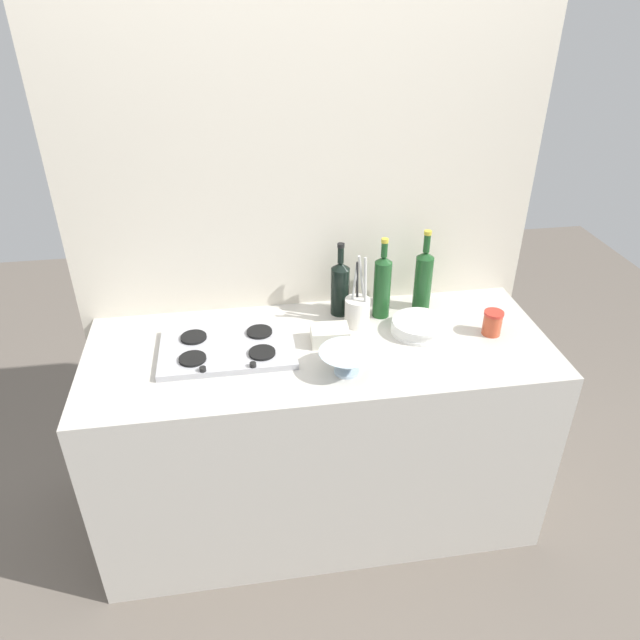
{
  "coord_description": "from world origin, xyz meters",
  "views": [
    {
      "loc": [
        -0.29,
        -1.88,
        2.17
      ],
      "look_at": [
        0.0,
        0.0,
        1.02
      ],
      "focal_mm": 33.25,
      "sensor_mm": 36.0,
      "label": 1
    }
  ],
  "objects_px": {
    "utensil_crock": "(358,310)",
    "plate_stack": "(419,326)",
    "stovetop_hob": "(227,348)",
    "butter_dish": "(330,335)",
    "condiment_jar_front": "(492,323)",
    "wine_bottle_mid_left": "(340,287)",
    "wine_bottle_mid_right": "(382,285)",
    "wine_bottle_leftmost": "(423,279)",
    "mixing_bowl": "(347,361)"
  },
  "relations": [
    {
      "from": "utensil_crock",
      "to": "plate_stack",
      "type": "bearing_deg",
      "value": -21.97
    },
    {
      "from": "stovetop_hob",
      "to": "butter_dish",
      "type": "height_order",
      "value": "butter_dish"
    },
    {
      "from": "condiment_jar_front",
      "to": "wine_bottle_mid_left",
      "type": "bearing_deg",
      "value": 155.83
    },
    {
      "from": "condiment_jar_front",
      "to": "wine_bottle_mid_right",
      "type": "bearing_deg",
      "value": 152.44
    },
    {
      "from": "plate_stack",
      "to": "utensil_crock",
      "type": "xyz_separation_m",
      "value": [
        -0.23,
        0.09,
        0.04
      ]
    },
    {
      "from": "plate_stack",
      "to": "wine_bottle_leftmost",
      "type": "relative_size",
      "value": 0.63
    },
    {
      "from": "stovetop_hob",
      "to": "plate_stack",
      "type": "xyz_separation_m",
      "value": [
        0.76,
        0.02,
        0.01
      ]
    },
    {
      "from": "butter_dish",
      "to": "condiment_jar_front",
      "type": "xyz_separation_m",
      "value": [
        0.65,
        -0.04,
        0.02
      ]
    },
    {
      "from": "stovetop_hob",
      "to": "wine_bottle_mid_left",
      "type": "bearing_deg",
      "value": 24.71
    },
    {
      "from": "wine_bottle_mid_left",
      "to": "condiment_jar_front",
      "type": "bearing_deg",
      "value": -24.17
    },
    {
      "from": "stovetop_hob",
      "to": "plate_stack",
      "type": "relative_size",
      "value": 2.26
    },
    {
      "from": "utensil_crock",
      "to": "butter_dish",
      "type": "bearing_deg",
      "value": -138.95
    },
    {
      "from": "wine_bottle_mid_left",
      "to": "utensil_crock",
      "type": "xyz_separation_m",
      "value": [
        0.05,
        -0.1,
        -0.06
      ]
    },
    {
      "from": "mixing_bowl",
      "to": "condiment_jar_front",
      "type": "distance_m",
      "value": 0.64
    },
    {
      "from": "wine_bottle_mid_left",
      "to": "condiment_jar_front",
      "type": "relative_size",
      "value": 3.18
    },
    {
      "from": "plate_stack",
      "to": "butter_dish",
      "type": "bearing_deg",
      "value": -176.46
    },
    {
      "from": "wine_bottle_mid_left",
      "to": "wine_bottle_mid_right",
      "type": "bearing_deg",
      "value": -15.25
    },
    {
      "from": "stovetop_hob",
      "to": "utensil_crock",
      "type": "distance_m",
      "value": 0.54
    },
    {
      "from": "wine_bottle_mid_right",
      "to": "mixing_bowl",
      "type": "distance_m",
      "value": 0.44
    },
    {
      "from": "mixing_bowl",
      "to": "butter_dish",
      "type": "relative_size",
      "value": 1.4
    },
    {
      "from": "stovetop_hob",
      "to": "plate_stack",
      "type": "bearing_deg",
      "value": 1.71
    },
    {
      "from": "plate_stack",
      "to": "condiment_jar_front",
      "type": "xyz_separation_m",
      "value": [
        0.28,
        -0.06,
        0.02
      ]
    },
    {
      "from": "mixing_bowl",
      "to": "plate_stack",
      "type": "bearing_deg",
      "value": 33.71
    },
    {
      "from": "wine_bottle_mid_left",
      "to": "wine_bottle_leftmost",
      "type": "bearing_deg",
      "value": -2.3
    },
    {
      "from": "stovetop_hob",
      "to": "wine_bottle_mid_left",
      "type": "distance_m",
      "value": 0.53
    },
    {
      "from": "stovetop_hob",
      "to": "wine_bottle_mid_right",
      "type": "xyz_separation_m",
      "value": [
        0.64,
        0.17,
        0.13
      ]
    },
    {
      "from": "wine_bottle_leftmost",
      "to": "mixing_bowl",
      "type": "distance_m",
      "value": 0.58
    },
    {
      "from": "plate_stack",
      "to": "stovetop_hob",
      "type": "bearing_deg",
      "value": -178.29
    },
    {
      "from": "wine_bottle_leftmost",
      "to": "utensil_crock",
      "type": "xyz_separation_m",
      "value": [
        -0.3,
        -0.09,
        -0.07
      ]
    },
    {
      "from": "plate_stack",
      "to": "condiment_jar_front",
      "type": "height_order",
      "value": "condiment_jar_front"
    },
    {
      "from": "plate_stack",
      "to": "wine_bottle_mid_left",
      "type": "xyz_separation_m",
      "value": [
        -0.28,
        0.2,
        0.1
      ]
    },
    {
      "from": "plate_stack",
      "to": "mixing_bowl",
      "type": "height_order",
      "value": "mixing_bowl"
    },
    {
      "from": "wine_bottle_mid_left",
      "to": "wine_bottle_mid_right",
      "type": "relative_size",
      "value": 0.92
    },
    {
      "from": "stovetop_hob",
      "to": "wine_bottle_mid_left",
      "type": "height_order",
      "value": "wine_bottle_mid_left"
    },
    {
      "from": "stovetop_hob",
      "to": "utensil_crock",
      "type": "xyz_separation_m",
      "value": [
        0.53,
        0.12,
        0.05
      ]
    },
    {
      "from": "mixing_bowl",
      "to": "condiment_jar_front",
      "type": "xyz_separation_m",
      "value": [
        0.62,
        0.17,
        0.0
      ]
    },
    {
      "from": "mixing_bowl",
      "to": "butter_dish",
      "type": "bearing_deg",
      "value": 97.82
    },
    {
      "from": "stovetop_hob",
      "to": "wine_bottle_leftmost",
      "type": "height_order",
      "value": "wine_bottle_leftmost"
    },
    {
      "from": "stovetop_hob",
      "to": "plate_stack",
      "type": "distance_m",
      "value": 0.76
    },
    {
      "from": "plate_stack",
      "to": "utensil_crock",
      "type": "relative_size",
      "value": 0.71
    },
    {
      "from": "butter_dish",
      "to": "utensil_crock",
      "type": "bearing_deg",
      "value": 41.05
    },
    {
      "from": "wine_bottle_leftmost",
      "to": "utensil_crock",
      "type": "distance_m",
      "value": 0.32
    },
    {
      "from": "mixing_bowl",
      "to": "stovetop_hob",
      "type": "bearing_deg",
      "value": 154.51
    },
    {
      "from": "plate_stack",
      "to": "wine_bottle_mid_left",
      "type": "distance_m",
      "value": 0.36
    },
    {
      "from": "plate_stack",
      "to": "wine_bottle_mid_right",
      "type": "bearing_deg",
      "value": 128.21
    },
    {
      "from": "butter_dish",
      "to": "condiment_jar_front",
      "type": "height_order",
      "value": "condiment_jar_front"
    },
    {
      "from": "stovetop_hob",
      "to": "butter_dish",
      "type": "bearing_deg",
      "value": 0.02
    },
    {
      "from": "butter_dish",
      "to": "stovetop_hob",
      "type": "bearing_deg",
      "value": -179.98
    },
    {
      "from": "mixing_bowl",
      "to": "condiment_jar_front",
      "type": "relative_size",
      "value": 2.04
    },
    {
      "from": "mixing_bowl",
      "to": "condiment_jar_front",
      "type": "height_order",
      "value": "condiment_jar_front"
    }
  ]
}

